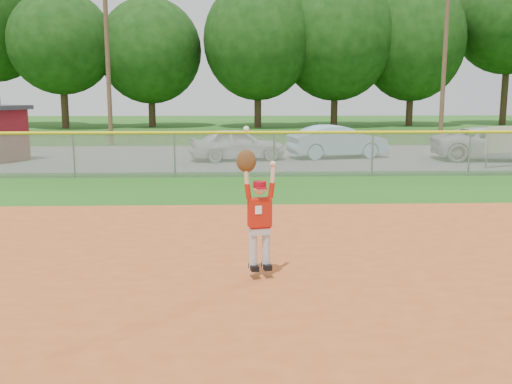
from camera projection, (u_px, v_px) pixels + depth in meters
ground at (315, 265)px, 9.44m from camera, size 120.00×120.00×0.00m
clay_infield at (351, 343)px, 6.48m from camera, size 24.00×16.00×0.04m
parking_strip at (265, 157)px, 25.18m from camera, size 44.00×10.00×0.03m
car_white_a at (237, 144)px, 23.62m from camera, size 4.16×2.36×1.34m
car_blue at (338, 141)px, 24.51m from camera, size 4.46×2.40×1.40m
car_white_b at (493, 144)px, 23.71m from camera, size 5.10×2.71×1.36m
sponsor_sign at (503, 141)px, 21.18m from camera, size 1.66×0.74×1.59m
outfield_fence at (274, 151)px, 19.13m from camera, size 40.06×0.10×1.55m
power_lines at (278, 57)px, 30.31m from camera, size 19.40×0.24×9.00m
tree_line at (263, 32)px, 45.47m from camera, size 62.37×13.00×14.43m
ballplayer at (258, 211)px, 8.54m from camera, size 0.61×0.31×2.18m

